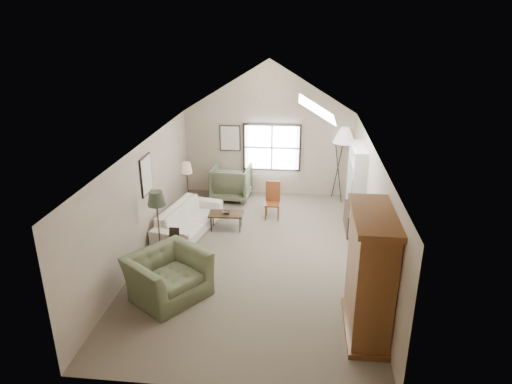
# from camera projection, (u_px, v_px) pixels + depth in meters

# --- Properties ---
(room_shell) EXTENTS (5.01, 8.01, 4.00)m
(room_shell) POSITION_uv_depth(u_px,v_px,m) (254.00, 116.00, 9.19)
(room_shell) COLOR #6B5D4C
(room_shell) RESTS_ON ground
(window) EXTENTS (1.72, 0.08, 1.42)m
(window) POSITION_uv_depth(u_px,v_px,m) (272.00, 148.00, 13.49)
(window) COLOR black
(window) RESTS_ON room_shell
(skylight) EXTENTS (0.80, 1.20, 0.52)m
(skylight) POSITION_uv_depth(u_px,v_px,m) (318.00, 108.00, 9.90)
(skylight) COLOR white
(skylight) RESTS_ON room_shell
(wall_art) EXTENTS (1.97, 3.71, 0.88)m
(wall_art) POSITION_uv_depth(u_px,v_px,m) (190.00, 156.00, 11.71)
(wall_art) COLOR black
(wall_art) RESTS_ON room_shell
(armoire) EXTENTS (0.60, 1.50, 2.20)m
(armoire) POSITION_uv_depth(u_px,v_px,m) (370.00, 275.00, 7.51)
(armoire) COLOR brown
(armoire) RESTS_ON ground
(tv_alcove) EXTENTS (0.32, 1.30, 2.10)m
(tv_alcove) POSITION_uv_depth(u_px,v_px,m) (356.00, 188.00, 11.19)
(tv_alcove) COLOR white
(tv_alcove) RESTS_ON ground
(media_console) EXTENTS (0.34, 1.18, 0.60)m
(media_console) POSITION_uv_depth(u_px,v_px,m) (352.00, 219.00, 11.50)
(media_console) COLOR #382316
(media_console) RESTS_ON ground
(tv_panel) EXTENTS (0.05, 0.90, 0.55)m
(tv_panel) POSITION_uv_depth(u_px,v_px,m) (354.00, 196.00, 11.27)
(tv_panel) COLOR black
(tv_panel) RESTS_ON media_console
(sofa) EXTENTS (1.38, 2.49, 0.69)m
(sofa) POSITION_uv_depth(u_px,v_px,m) (189.00, 219.00, 11.39)
(sofa) COLOR silver
(sofa) RESTS_ON ground
(armchair_near) EXTENTS (1.79, 1.82, 0.89)m
(armchair_near) POSITION_uv_depth(u_px,v_px,m) (168.00, 276.00, 8.71)
(armchair_near) COLOR #565D41
(armchair_near) RESTS_ON ground
(armchair_far) EXTENTS (1.15, 1.18, 1.01)m
(armchair_far) POSITION_uv_depth(u_px,v_px,m) (231.00, 182.00, 13.46)
(armchair_far) COLOR #555B40
(armchair_far) RESTS_ON ground
(coffee_table) EXTENTS (0.88, 0.52, 0.44)m
(coffee_table) POSITION_uv_depth(u_px,v_px,m) (226.00, 221.00, 11.57)
(coffee_table) COLOR #342715
(coffee_table) RESTS_ON ground
(bowl) EXTENTS (0.22, 0.22, 0.05)m
(bowl) POSITION_uv_depth(u_px,v_px,m) (226.00, 212.00, 11.48)
(bowl) COLOR #3C2918
(bowl) RESTS_ON coffee_table
(side_table) EXTENTS (0.70, 0.70, 0.59)m
(side_table) POSITION_uv_depth(u_px,v_px,m) (176.00, 252.00, 9.91)
(side_table) COLOR #3D2619
(side_table) RESTS_ON ground
(side_chair) EXTENTS (0.39, 0.39, 1.00)m
(side_chair) POSITION_uv_depth(u_px,v_px,m) (272.00, 201.00, 12.10)
(side_chair) COLOR brown
(side_chair) RESTS_ON ground
(tripod_lamp) EXTENTS (0.65, 0.65, 2.21)m
(tripod_lamp) POSITION_uv_depth(u_px,v_px,m) (342.00, 164.00, 13.17)
(tripod_lamp) COLOR silver
(tripod_lamp) RESTS_ON ground
(dark_lamp) EXTENTS (0.46, 0.46, 1.64)m
(dark_lamp) POSITION_uv_depth(u_px,v_px,m) (159.00, 225.00, 9.94)
(dark_lamp) COLOR #272E20
(dark_lamp) RESTS_ON ground
(tan_lamp) EXTENTS (0.35, 0.35, 1.47)m
(tan_lamp) POSITION_uv_depth(u_px,v_px,m) (188.00, 187.00, 12.39)
(tan_lamp) COLOR tan
(tan_lamp) RESTS_ON ground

